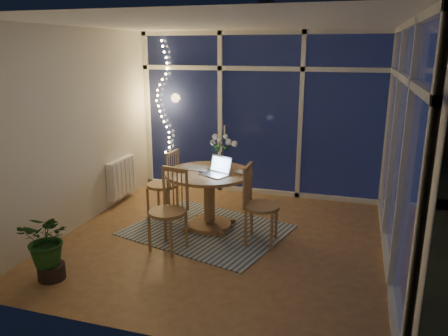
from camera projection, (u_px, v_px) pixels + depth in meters
The scene contains 25 objects.
floor at pixel (224, 240), 5.50m from camera, with size 4.00×4.00×0.00m, color brown.
ceiling at pixel (224, 23), 4.81m from camera, with size 4.00×4.00×0.00m, color white.
wall_back at pixel (260, 115), 7.00m from camera, with size 4.00×0.04×2.60m, color silver.
wall_front at pixel (147, 189), 3.31m from camera, with size 4.00×0.04×2.60m, color silver.
wall_left at pixel (78, 130), 5.72m from camera, with size 0.04×4.00×2.60m, color silver.
wall_right at pixel (405, 150), 4.59m from camera, with size 0.04×4.00×2.60m, color silver.
window_wall_back at pixel (260, 115), 6.96m from camera, with size 4.00×0.10×2.60m, color white.
window_wall_right at pixel (401, 149), 4.60m from camera, with size 0.10×4.00×2.60m, color white.
radiator at pixel (122, 177), 6.77m from camera, with size 0.10×0.70×0.58m, color white.
fairy_lights at pixel (163, 98), 7.29m from camera, with size 0.24×0.10×1.85m, color #F1C360, non-canonical shape.
garden_patio at pixel (309, 156), 9.98m from camera, with size 12.00×6.00×0.10m, color black.
garden_fence at pixel (292, 111), 10.33m from camera, with size 11.00×0.08×1.80m, color #362413.
neighbour_roof at pixel (319, 53), 12.67m from camera, with size 7.00×3.00×2.20m, color #2E3137.
garden_shrubs at pixel (235, 146), 8.74m from camera, with size 0.90×0.90×0.90m, color black.
rug at pixel (207, 230), 5.78m from camera, with size 1.93×1.54×0.01m, color beige.
dining_table at pixel (209, 200), 5.77m from camera, with size 1.14×1.14×0.78m, color #996745.
chair_left at pixel (162, 183), 6.15m from camera, with size 0.46×0.46×0.98m, color #996745.
chair_right at pixel (262, 205), 5.29m from camera, with size 0.46×0.46×1.00m, color #996745.
chair_front at pixel (167, 210), 5.12m from camera, with size 0.46×0.46×0.99m, color #996745.
laptop at pixel (214, 166), 5.49m from camera, with size 0.34×0.29×0.25m, color silver, non-canonical shape.
flower_vase at pixel (222, 161), 5.82m from camera, with size 0.20×0.20×0.21m, color silver.
bowl at pixel (241, 173), 5.56m from camera, with size 0.15×0.15×0.04m, color white.
newspapers at pixel (195, 168), 5.81m from camera, with size 0.37×0.29×0.01m, color silver.
phone at pixel (203, 172), 5.63m from camera, with size 0.11×0.06×0.01m, color black.
potted_plant at pixel (49, 245), 4.47m from camera, with size 0.54×0.47×0.76m, color #174118.
Camera 1 is at (1.48, -4.84, 2.33)m, focal length 35.00 mm.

